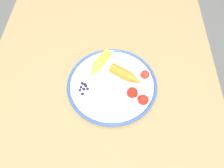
{
  "coord_description": "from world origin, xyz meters",
  "views": [
    {
      "loc": [
        -0.45,
        -0.06,
        1.43
      ],
      "look_at": [
        -0.03,
        -0.04,
        0.75
      ],
      "focal_mm": 35.17,
      "sensor_mm": 36.0,
      "label": 1
    }
  ],
  "objects_px": {
    "carrot_yellow": "(99,64)",
    "blueberry_pile": "(84,88)",
    "dining_table": "(102,89)",
    "tomato_mid": "(132,93)",
    "plate": "(112,84)",
    "tomato_far": "(145,74)",
    "tomato_near": "(143,100)",
    "carrot_orange": "(126,75)",
    "banana": "(108,99)"
  },
  "relations": [
    {
      "from": "plate",
      "to": "banana",
      "type": "bearing_deg",
      "value": 170.41
    },
    {
      "from": "plate",
      "to": "tomato_near",
      "type": "bearing_deg",
      "value": -123.07
    },
    {
      "from": "blueberry_pile",
      "to": "banana",
      "type": "bearing_deg",
      "value": -117.23
    },
    {
      "from": "banana",
      "to": "tomato_far",
      "type": "bearing_deg",
      "value": -51.6
    },
    {
      "from": "tomato_mid",
      "to": "tomato_far",
      "type": "bearing_deg",
      "value": -31.12
    },
    {
      "from": "tomato_near",
      "to": "tomato_far",
      "type": "xyz_separation_m",
      "value": [
        0.11,
        -0.01,
        -0.0
      ]
    },
    {
      "from": "dining_table",
      "to": "banana",
      "type": "distance_m",
      "value": 0.15
    },
    {
      "from": "dining_table",
      "to": "blueberry_pile",
      "type": "distance_m",
      "value": 0.13
    },
    {
      "from": "carrot_orange",
      "to": "blueberry_pile",
      "type": "xyz_separation_m",
      "value": [
        -0.05,
        0.15,
        -0.01
      ]
    },
    {
      "from": "plate",
      "to": "tomato_mid",
      "type": "distance_m",
      "value": 0.09
    },
    {
      "from": "dining_table",
      "to": "carrot_orange",
      "type": "height_order",
      "value": "carrot_orange"
    },
    {
      "from": "tomato_far",
      "to": "tomato_near",
      "type": "bearing_deg",
      "value": 173.87
    },
    {
      "from": "plate",
      "to": "tomato_far",
      "type": "height_order",
      "value": "tomato_far"
    },
    {
      "from": "tomato_near",
      "to": "blueberry_pile",
      "type": "bearing_deg",
      "value": 77.36
    },
    {
      "from": "carrot_yellow",
      "to": "blueberry_pile",
      "type": "height_order",
      "value": "carrot_yellow"
    },
    {
      "from": "tomato_mid",
      "to": "carrot_yellow",
      "type": "bearing_deg",
      "value": 45.57
    },
    {
      "from": "plate",
      "to": "tomato_far",
      "type": "relative_size",
      "value": 10.02
    },
    {
      "from": "blueberry_pile",
      "to": "plate",
      "type": "bearing_deg",
      "value": -76.55
    },
    {
      "from": "banana",
      "to": "tomato_mid",
      "type": "xyz_separation_m",
      "value": [
        0.02,
        -0.08,
        0.01
      ]
    },
    {
      "from": "tomato_far",
      "to": "plate",
      "type": "bearing_deg",
      "value": 106.26
    },
    {
      "from": "banana",
      "to": "blueberry_pile",
      "type": "bearing_deg",
      "value": 62.77
    },
    {
      "from": "carrot_yellow",
      "to": "tomato_mid",
      "type": "relative_size",
      "value": 3.34
    },
    {
      "from": "blueberry_pile",
      "to": "tomato_far",
      "type": "height_order",
      "value": "tomato_far"
    },
    {
      "from": "carrot_yellow",
      "to": "blueberry_pile",
      "type": "bearing_deg",
      "value": 154.34
    },
    {
      "from": "banana",
      "to": "tomato_mid",
      "type": "height_order",
      "value": "tomato_mid"
    },
    {
      "from": "dining_table",
      "to": "tomato_mid",
      "type": "xyz_separation_m",
      "value": [
        -0.08,
        -0.11,
        0.12
      ]
    },
    {
      "from": "dining_table",
      "to": "carrot_yellow",
      "type": "bearing_deg",
      "value": 14.77
    },
    {
      "from": "banana",
      "to": "carrot_orange",
      "type": "distance_m",
      "value": 0.12
    },
    {
      "from": "carrot_orange",
      "to": "carrot_yellow",
      "type": "relative_size",
      "value": 0.99
    },
    {
      "from": "dining_table",
      "to": "carrot_yellow",
      "type": "xyz_separation_m",
      "value": [
        0.04,
        0.01,
        0.11
      ]
    },
    {
      "from": "carrot_orange",
      "to": "carrot_yellow",
      "type": "height_order",
      "value": "carrot_orange"
    },
    {
      "from": "blueberry_pile",
      "to": "tomato_far",
      "type": "distance_m",
      "value": 0.23
    },
    {
      "from": "dining_table",
      "to": "plate",
      "type": "height_order",
      "value": "plate"
    },
    {
      "from": "tomato_far",
      "to": "carrot_orange",
      "type": "bearing_deg",
      "value": 95.45
    },
    {
      "from": "dining_table",
      "to": "tomato_mid",
      "type": "distance_m",
      "value": 0.18
    },
    {
      "from": "plate",
      "to": "carrot_orange",
      "type": "height_order",
      "value": "carrot_orange"
    },
    {
      "from": "carrot_orange",
      "to": "blueberry_pile",
      "type": "bearing_deg",
      "value": 109.11
    },
    {
      "from": "banana",
      "to": "blueberry_pile",
      "type": "relative_size",
      "value": 3.24
    },
    {
      "from": "plate",
      "to": "carrot_orange",
      "type": "xyz_separation_m",
      "value": [
        0.03,
        -0.05,
        0.02
      ]
    },
    {
      "from": "plate",
      "to": "banana",
      "type": "xyz_separation_m",
      "value": [
        -0.07,
        0.01,
        0.02
      ]
    },
    {
      "from": "dining_table",
      "to": "tomato_near",
      "type": "bearing_deg",
      "value": -125.24
    },
    {
      "from": "blueberry_pile",
      "to": "tomato_near",
      "type": "xyz_separation_m",
      "value": [
        -0.05,
        -0.21,
        0.01
      ]
    },
    {
      "from": "banana",
      "to": "tomato_far",
      "type": "relative_size",
      "value": 5.14
    },
    {
      "from": "banana",
      "to": "tomato_mid",
      "type": "distance_m",
      "value": 0.09
    },
    {
      "from": "tomato_near",
      "to": "tomato_far",
      "type": "relative_size",
      "value": 1.13
    },
    {
      "from": "carrot_orange",
      "to": "tomato_mid",
      "type": "distance_m",
      "value": 0.08
    },
    {
      "from": "plate",
      "to": "tomato_mid",
      "type": "bearing_deg",
      "value": -121.96
    },
    {
      "from": "tomato_near",
      "to": "dining_table",
      "type": "bearing_deg",
      "value": 54.76
    },
    {
      "from": "carrot_orange",
      "to": "carrot_yellow",
      "type": "bearing_deg",
      "value": 64.98
    },
    {
      "from": "plate",
      "to": "tomato_near",
      "type": "height_order",
      "value": "tomato_near"
    }
  ]
}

